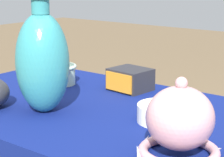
{
  "coord_description": "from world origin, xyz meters",
  "views": [
    {
      "loc": [
        0.71,
        -0.95,
        1.14
      ],
      "look_at": [
        0.06,
        -0.11,
        0.88
      ],
      "focal_mm": 70.0,
      "sensor_mm": 36.0,
      "label": 1
    }
  ],
  "objects": [
    {
      "name": "vase_dome_bell",
      "position": [
        0.29,
        -0.16,
        0.82
      ],
      "size": [
        0.19,
        0.19,
        0.18
      ],
      "color": "#D19399",
      "rests_on": "display_table"
    },
    {
      "name": "vase_tall_bulbous",
      "position": [
        -0.17,
        -0.13,
        0.9
      ],
      "size": [
        0.15,
        0.15,
        0.34
      ],
      "color": "teal",
      "rests_on": "display_table"
    },
    {
      "name": "mosaic_tile_box",
      "position": [
        -0.11,
        0.21,
        0.79
      ],
      "size": [
        0.14,
        0.13,
        0.07
      ],
      "rotation": [
        0.0,
        0.0,
        -0.11
      ],
      "color": "#232328",
      "rests_on": "display_table"
    },
    {
      "name": "pot_squat_ivory",
      "position": [
        0.15,
        0.01,
        0.77
      ],
      "size": [
        0.14,
        0.14,
        0.05
      ],
      "primitive_type": "cylinder",
      "color": "white",
      "rests_on": "display_table"
    },
    {
      "name": "cup_wide_celadon",
      "position": [
        -0.35,
        0.12,
        0.79
      ],
      "size": [
        0.12,
        0.12,
        0.07
      ],
      "color": "#A8CCB7",
      "rests_on": "display_table"
    },
    {
      "name": "display_table",
      "position": [
        0.0,
        -0.02,
        0.67
      ],
      "size": [
        1.3,
        0.67,
        0.75
      ],
      "color": "#38383D",
      "rests_on": "ground_plane"
    }
  ]
}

